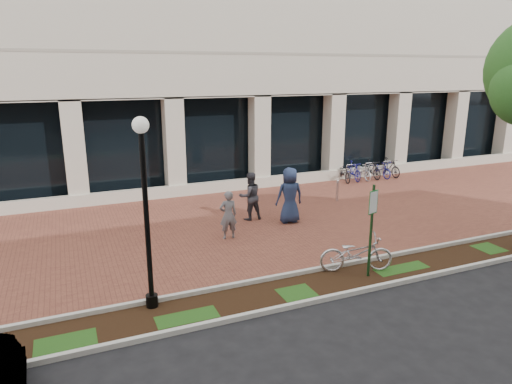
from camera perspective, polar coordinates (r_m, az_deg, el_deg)
name	(u,v)px	position (r m, az deg, el deg)	size (l,w,h in m)	color
ground	(262,221)	(16.59, 0.78, -3.66)	(120.00, 120.00, 0.00)	black
brick_plaza	(262,221)	(16.59, 0.78, -3.64)	(40.00, 9.00, 0.01)	brown
planting_strip	(343,280)	(12.32, 10.83, -10.79)	(40.00, 1.50, 0.01)	black
curb_plaza_side	(328,267)	(12.87, 8.98, -9.28)	(40.00, 0.12, 0.12)	beige
curb_street_side	(360,291)	(11.75, 12.90, -11.95)	(40.00, 0.12, 0.12)	beige
parking_sign	(372,220)	(12.11, 14.31, -3.35)	(0.34, 0.07, 2.52)	#153A18
lamppost	(146,204)	(10.23, -13.62, -1.52)	(0.36, 0.36, 4.39)	black
locked_bicycle	(356,253)	(12.72, 12.41, -7.50)	(0.69, 1.99, 1.04)	silver
pedestrian_left	(228,215)	(14.70, -3.50, -2.89)	(0.58, 0.38, 1.60)	slate
pedestrian_mid	(250,196)	(16.53, -0.76, -0.52)	(0.86, 0.67, 1.77)	#2C2B31
pedestrian_right	(290,195)	(16.23, 4.23, -0.42)	(0.98, 0.64, 2.01)	#1C2746
bollard	(337,190)	(19.24, 10.14, 0.20)	(0.12, 0.12, 0.93)	silver
bike_rack_cluster	(367,170)	(23.60, 13.65, 2.69)	(3.46, 1.70, 0.95)	black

